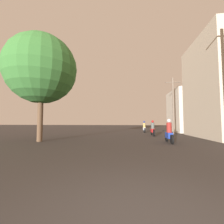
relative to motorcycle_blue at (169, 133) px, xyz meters
name	(u,v)px	position (x,y,z in m)	size (l,w,h in m)	color
motorcycle_blue	(169,133)	(0.00, 0.00, 0.00)	(0.60, 1.88, 1.53)	black
motorcycle_red	(153,129)	(-0.27, 4.85, -0.01)	(0.60, 2.01, 1.49)	black
motorcycle_silver	(144,128)	(-0.61, 9.40, -0.03)	(0.60, 1.89, 1.44)	black
building_right_far	(187,111)	(5.30, 11.00, 2.17)	(4.04, 5.95, 5.56)	beige
utility_pole_far	(173,104)	(2.34, 7.00, 2.66)	(1.60, 0.20, 6.23)	#6B5B4C
street_tree	(42,69)	(-8.64, -0.35, 4.41)	(4.83, 4.83, 7.46)	brown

